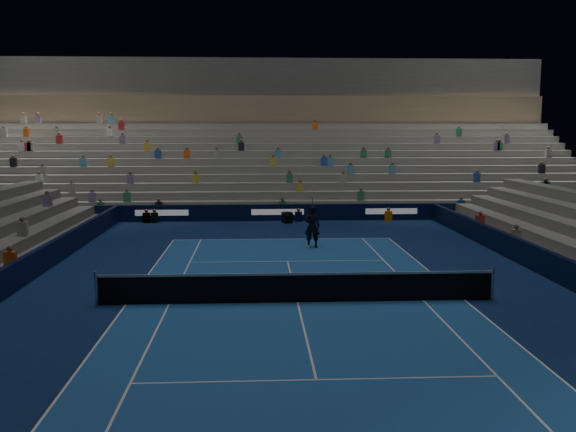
% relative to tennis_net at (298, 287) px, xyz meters
% --- Properties ---
extents(ground, '(90.00, 90.00, 0.00)m').
position_rel_tennis_net_xyz_m(ground, '(0.00, 0.00, -0.50)').
color(ground, '#0C204D').
rests_on(ground, ground).
extents(court_surface, '(10.97, 23.77, 0.01)m').
position_rel_tennis_net_xyz_m(court_surface, '(0.00, 0.00, -0.50)').
color(court_surface, '#1B5198').
rests_on(court_surface, ground).
extents(sponsor_barrier_far, '(44.00, 0.25, 1.00)m').
position_rel_tennis_net_xyz_m(sponsor_barrier_far, '(0.00, 18.50, -0.00)').
color(sponsor_barrier_far, black).
rests_on(sponsor_barrier_far, ground).
extents(grandstand_main, '(44.00, 15.20, 11.20)m').
position_rel_tennis_net_xyz_m(grandstand_main, '(0.00, 27.90, 2.87)').
color(grandstand_main, slate).
rests_on(grandstand_main, ground).
extents(tennis_net, '(12.90, 0.10, 1.10)m').
position_rel_tennis_net_xyz_m(tennis_net, '(0.00, 0.00, 0.00)').
color(tennis_net, '#B2B2B7').
rests_on(tennis_net, ground).
extents(tennis_player, '(0.81, 0.61, 2.01)m').
position_rel_tennis_net_xyz_m(tennis_player, '(1.32, 9.50, 0.50)').
color(tennis_player, black).
rests_on(tennis_player, ground).
extents(broadcast_camera, '(0.69, 1.03, 0.65)m').
position_rel_tennis_net_xyz_m(broadcast_camera, '(0.54, 17.50, -0.17)').
color(broadcast_camera, black).
rests_on(broadcast_camera, ground).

